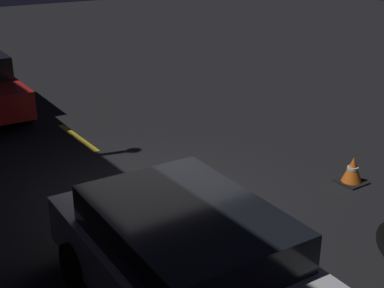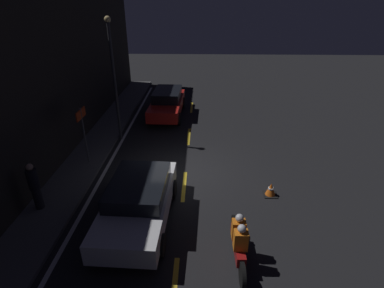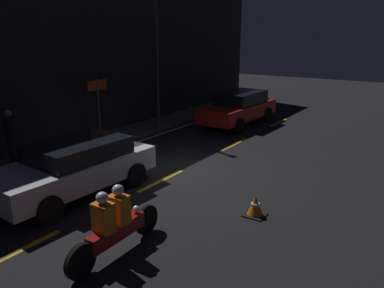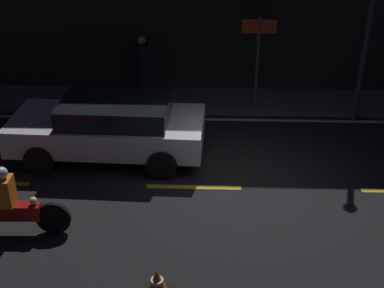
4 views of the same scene
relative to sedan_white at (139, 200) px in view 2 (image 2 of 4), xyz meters
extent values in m
plane|color=black|center=(2.95, -1.32, -0.77)|extent=(56.00, 56.00, 0.00)
cube|color=#4C4C4F|center=(2.95, 3.10, -0.70)|extent=(28.00, 1.67, 0.13)
cube|color=black|center=(2.95, 4.08, 2.84)|extent=(28.00, 0.30, 7.21)
cube|color=gold|center=(1.95, -1.32, -0.76)|extent=(2.00, 0.14, 0.01)
cube|color=gold|center=(6.45, -1.32, -0.76)|extent=(2.00, 0.14, 0.01)
cube|color=gold|center=(10.95, -1.32, -0.76)|extent=(2.00, 0.14, 0.01)
cube|color=silver|center=(2.95, 2.01, -0.76)|extent=(25.20, 0.14, 0.01)
cube|color=silver|center=(-0.05, 0.00, -0.12)|extent=(4.41, 2.04, 0.63)
cube|color=black|center=(0.16, -0.01, 0.42)|extent=(2.45, 1.78, 0.45)
cube|color=red|center=(2.06, -0.69, 0.04)|extent=(0.07, 0.20, 0.10)
cube|color=red|center=(2.11, 0.54, 0.04)|extent=(0.07, 0.20, 0.10)
cylinder|color=black|center=(-1.43, -0.87, -0.44)|extent=(0.67, 0.20, 0.66)
cylinder|color=black|center=(-1.37, 0.97, -0.44)|extent=(0.67, 0.20, 0.66)
cylinder|color=black|center=(1.26, -0.97, -0.44)|extent=(0.67, 0.20, 0.66)
cylinder|color=black|center=(1.32, 0.87, -0.44)|extent=(0.67, 0.20, 0.66)
cube|color=red|center=(9.45, 0.10, -0.10)|extent=(4.61, 1.85, 0.64)
cube|color=black|center=(9.67, 0.09, 0.49)|extent=(2.55, 1.61, 0.54)
cube|color=red|center=(11.68, -0.52, 0.06)|extent=(0.07, 0.20, 0.10)
cube|color=red|center=(11.71, 0.59, 0.06)|extent=(0.07, 0.20, 0.10)
cylinder|color=black|center=(8.01, -0.69, -0.42)|extent=(0.70, 0.20, 0.69)
cylinder|color=black|center=(8.06, 0.98, -0.42)|extent=(0.70, 0.20, 0.69)
cylinder|color=black|center=(10.83, -0.78, -0.42)|extent=(0.70, 0.20, 0.69)
cylinder|color=black|center=(10.88, 0.89, -0.42)|extent=(0.70, 0.20, 0.69)
cylinder|color=black|center=(-0.57, -2.94, -0.45)|extent=(0.64, 0.10, 0.64)
cylinder|color=black|center=(-2.35, -2.99, -0.45)|extent=(0.64, 0.12, 0.64)
cube|color=maroon|center=(-1.46, -2.97, -0.30)|extent=(1.37, 0.28, 0.30)
sphere|color=#F2EABF|center=(-0.88, -2.95, -0.07)|extent=(0.14, 0.14, 0.14)
cube|color=orange|center=(-1.36, -2.97, 0.13)|extent=(0.29, 0.37, 0.55)
sphere|color=silver|center=(-1.36, -2.97, 0.51)|extent=(0.22, 0.22, 0.22)
cube|color=orange|center=(-1.76, -2.98, 0.13)|extent=(0.29, 0.37, 0.55)
sphere|color=silver|center=(-1.76, -2.98, 0.51)|extent=(0.22, 0.22, 0.22)
cube|color=black|center=(1.48, -4.48, -0.75)|extent=(0.48, 0.48, 0.03)
cone|color=orange|center=(1.48, -4.48, -0.51)|extent=(0.37, 0.37, 0.46)
cylinder|color=white|center=(1.48, -4.48, -0.48)|extent=(0.20, 0.20, 0.06)
cylinder|color=black|center=(0.35, 3.43, -0.25)|extent=(0.28, 0.28, 0.77)
cylinder|color=black|center=(0.35, 3.43, 0.48)|extent=(0.34, 0.34, 0.68)
sphere|color=tan|center=(0.35, 3.43, 0.93)|extent=(0.22, 0.22, 0.22)
cylinder|color=#4C4C51|center=(3.51, 2.87, 0.57)|extent=(0.08, 0.08, 2.40)
cube|color=red|center=(3.51, 2.87, 1.52)|extent=(0.90, 0.05, 0.36)
cylinder|color=#333338|center=(6.07, 2.11, 1.98)|extent=(0.14, 0.14, 5.50)
sphere|color=#F9D88C|center=(6.07, 2.11, 4.85)|extent=(0.28, 0.28, 0.28)
camera|label=1|loc=(-4.12, 2.84, 3.40)|focal=50.00mm
camera|label=2|loc=(-7.55, -1.91, 5.72)|focal=28.00mm
camera|label=3|loc=(-5.88, -7.69, 3.28)|focal=35.00mm
camera|label=4|loc=(2.25, -10.80, 5.34)|focal=50.00mm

